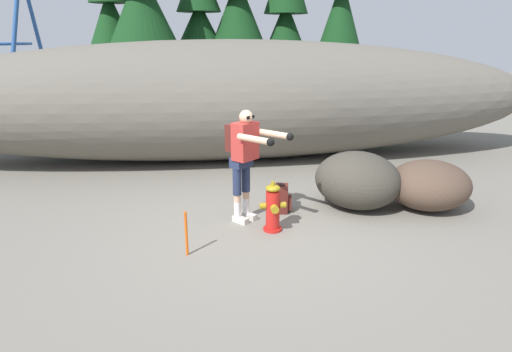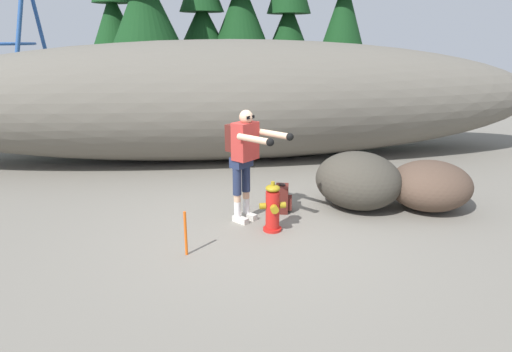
{
  "view_description": "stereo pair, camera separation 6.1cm",
  "coord_description": "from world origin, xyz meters",
  "px_view_note": "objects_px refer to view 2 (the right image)",
  "views": [
    {
      "loc": [
        -0.91,
        -5.92,
        2.68
      ],
      "look_at": [
        0.02,
        0.19,
        0.75
      ],
      "focal_mm": 30.77,
      "sensor_mm": 36.0,
      "label": 1
    },
    {
      "loc": [
        -0.85,
        -5.93,
        2.68
      ],
      "look_at": [
        0.02,
        0.19,
        0.75
      ],
      "focal_mm": 30.77,
      "sensor_mm": 36.0,
      "label": 2
    }
  ],
  "objects_px": {
    "spare_backpack": "(282,199)",
    "boulder_mid": "(430,185)",
    "utility_worker": "(245,152)",
    "survey_stake": "(186,233)",
    "fire_hydrant": "(273,208)",
    "boulder_large": "(358,180)"
  },
  "relations": [
    {
      "from": "fire_hydrant",
      "to": "boulder_large",
      "type": "xyz_separation_m",
      "value": [
        1.55,
        0.73,
        0.12
      ]
    },
    {
      "from": "utility_worker",
      "to": "survey_stake",
      "type": "bearing_deg",
      "value": -83.12
    },
    {
      "from": "fire_hydrant",
      "to": "spare_backpack",
      "type": "height_order",
      "value": "fire_hydrant"
    },
    {
      "from": "boulder_large",
      "to": "utility_worker",
      "type": "bearing_deg",
      "value": -170.35
    },
    {
      "from": "utility_worker",
      "to": "survey_stake",
      "type": "relative_size",
      "value": 2.86
    },
    {
      "from": "fire_hydrant",
      "to": "survey_stake",
      "type": "xyz_separation_m",
      "value": [
        -1.24,
        -0.59,
        -0.05
      ]
    },
    {
      "from": "utility_worker",
      "to": "fire_hydrant",
      "type": "bearing_deg",
      "value": -0.36
    },
    {
      "from": "fire_hydrant",
      "to": "utility_worker",
      "type": "xyz_separation_m",
      "value": [
        -0.35,
        0.4,
        0.75
      ]
    },
    {
      "from": "boulder_mid",
      "to": "spare_backpack",
      "type": "bearing_deg",
      "value": 174.73
    },
    {
      "from": "utility_worker",
      "to": "survey_stake",
      "type": "xyz_separation_m",
      "value": [
        -0.89,
        -0.99,
        -0.8
      ]
    },
    {
      "from": "utility_worker",
      "to": "spare_backpack",
      "type": "relative_size",
      "value": 3.66
    },
    {
      "from": "utility_worker",
      "to": "spare_backpack",
      "type": "bearing_deg",
      "value": 74.54
    },
    {
      "from": "fire_hydrant",
      "to": "survey_stake",
      "type": "distance_m",
      "value": 1.37
    },
    {
      "from": "spare_backpack",
      "to": "boulder_mid",
      "type": "xyz_separation_m",
      "value": [
        2.4,
        -0.22,
        0.19
      ]
    },
    {
      "from": "utility_worker",
      "to": "boulder_mid",
      "type": "distance_m",
      "value": 3.12
    },
    {
      "from": "boulder_large",
      "to": "fire_hydrant",
      "type": "bearing_deg",
      "value": -154.9
    },
    {
      "from": "fire_hydrant",
      "to": "boulder_large",
      "type": "relative_size",
      "value": 0.53
    },
    {
      "from": "fire_hydrant",
      "to": "utility_worker",
      "type": "bearing_deg",
      "value": 130.92
    },
    {
      "from": "fire_hydrant",
      "to": "spare_backpack",
      "type": "xyz_separation_m",
      "value": [
        0.29,
        0.71,
        -0.13
      ]
    },
    {
      "from": "spare_backpack",
      "to": "boulder_mid",
      "type": "distance_m",
      "value": 2.42
    },
    {
      "from": "fire_hydrant",
      "to": "boulder_large",
      "type": "distance_m",
      "value": 1.72
    },
    {
      "from": "spare_backpack",
      "to": "boulder_mid",
      "type": "height_order",
      "value": "boulder_mid"
    }
  ]
}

